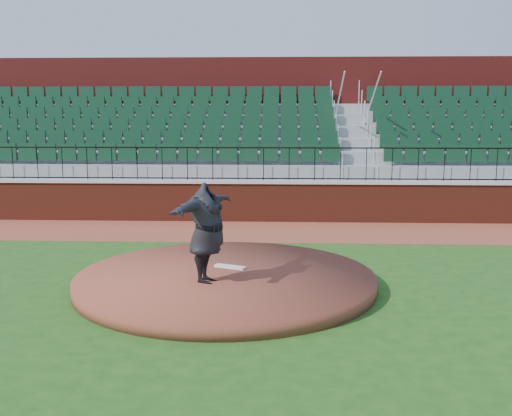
# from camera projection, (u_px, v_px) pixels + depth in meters

# --- Properties ---
(ground) EXTENTS (90.00, 90.00, 0.00)m
(ground) POSITION_uv_depth(u_px,v_px,m) (253.00, 285.00, 11.86)
(ground) COLOR #1E4B15
(ground) RESTS_ON ground
(warning_track) EXTENTS (34.00, 3.20, 0.01)m
(warning_track) POSITION_uv_depth(u_px,v_px,m) (262.00, 231.00, 17.18)
(warning_track) COLOR brown
(warning_track) RESTS_ON ground
(field_wall) EXTENTS (34.00, 0.35, 1.20)m
(field_wall) POSITION_uv_depth(u_px,v_px,m) (263.00, 202.00, 18.67)
(field_wall) COLOR maroon
(field_wall) RESTS_ON ground
(wall_cap) EXTENTS (34.00, 0.45, 0.10)m
(wall_cap) POSITION_uv_depth(u_px,v_px,m) (263.00, 182.00, 18.56)
(wall_cap) COLOR #B7B7B7
(wall_cap) RESTS_ON field_wall
(wall_railing) EXTENTS (34.00, 0.05, 1.00)m
(wall_railing) POSITION_uv_depth(u_px,v_px,m) (264.00, 164.00, 18.48)
(wall_railing) COLOR black
(wall_railing) RESTS_ON wall_cap
(seating_stands) EXTENTS (34.00, 5.10, 4.60)m
(seating_stands) POSITION_uv_depth(u_px,v_px,m) (266.00, 143.00, 21.09)
(seating_stands) COLOR gray
(seating_stands) RESTS_ON ground
(concourse_wall) EXTENTS (34.00, 0.50, 5.50)m
(concourse_wall) POSITION_uv_depth(u_px,v_px,m) (268.00, 128.00, 23.78)
(concourse_wall) COLOR maroon
(concourse_wall) RESTS_ON ground
(pitchers_mound) EXTENTS (5.85, 5.85, 0.25)m
(pitchers_mound) POSITION_uv_depth(u_px,v_px,m) (226.00, 280.00, 11.72)
(pitchers_mound) COLOR brown
(pitchers_mound) RESTS_ON ground
(pitching_rubber) EXTENTS (0.67, 0.40, 0.04)m
(pitching_rubber) POSITION_uv_depth(u_px,v_px,m) (230.00, 267.00, 12.16)
(pitching_rubber) COLOR white
(pitching_rubber) RESTS_ON pitchers_mound
(pitcher) EXTENTS (1.32, 2.38, 1.87)m
(pitcher) POSITION_uv_depth(u_px,v_px,m) (207.00, 233.00, 11.00)
(pitcher) COLOR black
(pitcher) RESTS_ON pitchers_mound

